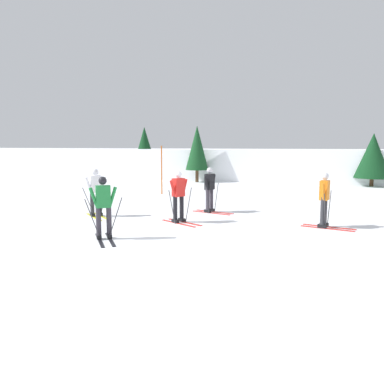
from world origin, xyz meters
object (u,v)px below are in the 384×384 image
at_px(skier_orange, 325,198).
at_px(conifer_far_right, 197,148).
at_px(conifer_far_centre, 373,156).
at_px(conifer_far_left, 145,148).
at_px(trail_marker_pole, 162,170).
at_px(skier_green, 103,206).
at_px(skier_black, 210,188).
at_px(skier_red, 179,195).
at_px(skier_white, 96,191).

height_order(skier_orange, conifer_far_right, conifer_far_right).
bearing_deg(skier_orange, conifer_far_centre, 77.75).
height_order(conifer_far_right, conifer_far_centre, conifer_far_right).
bearing_deg(conifer_far_right, conifer_far_left, 152.80).
bearing_deg(conifer_far_left, trail_marker_pole, -60.49).
distance_m(conifer_far_left, conifer_far_centre, 16.34).
xyz_separation_m(trail_marker_pole, conifer_far_left, (-5.34, 9.44, 1.06)).
distance_m(skier_green, skier_orange, 6.65).
relative_size(skier_green, conifer_far_centre, 0.53).
relative_size(skier_black, trail_marker_pole, 0.68).
bearing_deg(skier_green, conifer_far_right, 98.38).
bearing_deg(trail_marker_pole, skier_green, -76.89).
height_order(skier_red, skier_orange, same).
relative_size(conifer_far_left, conifer_far_centre, 1.21).
distance_m(skier_black, skier_green, 5.21).
height_order(skier_green, conifer_far_left, conifer_far_left).
relative_size(trail_marker_pole, conifer_far_centre, 0.77).
bearing_deg(skier_black, conifer_far_centre, 59.72).
bearing_deg(conifer_far_centre, trail_marker_pole, -145.14).
bearing_deg(skier_green, skier_black, 71.87).
height_order(trail_marker_pole, conifer_far_left, conifer_far_left).
bearing_deg(skier_black, skier_orange, -20.73).
xyz_separation_m(skier_green, conifer_far_left, (-7.55, 18.90, 1.40)).
relative_size(skier_orange, conifer_far_left, 0.43).
bearing_deg(conifer_far_centre, skier_white, -127.09).
bearing_deg(trail_marker_pole, conifer_far_centre, 34.86).
distance_m(skier_green, conifer_far_right, 16.49).
height_order(skier_green, skier_red, same).
distance_m(skier_red, trail_marker_pole, 7.51).
bearing_deg(skier_white, skier_black, 29.63).
height_order(skier_orange, conifer_far_centre, conifer_far_centre).
distance_m(conifer_far_right, conifer_far_centre, 11.11).
xyz_separation_m(skier_green, skier_orange, (5.72, 3.41, -0.00)).
relative_size(skier_black, conifer_far_right, 0.44).
relative_size(skier_black, conifer_far_centre, 0.53).
xyz_separation_m(skier_green, skier_red, (1.16, 2.76, 0.00)).
bearing_deg(skier_orange, conifer_far_left, 130.56).
xyz_separation_m(skier_green, conifer_far_centre, (8.68, 17.04, 0.97)).
bearing_deg(skier_white, conifer_far_right, 91.57).
xyz_separation_m(skier_red, conifer_far_centre, (7.51, 14.28, 0.97)).
bearing_deg(conifer_far_right, skier_green, -81.62).
distance_m(skier_red, conifer_far_left, 18.40).
xyz_separation_m(skier_red, conifer_far_left, (-8.71, 16.15, 1.40)).
relative_size(skier_orange, trail_marker_pole, 0.68).
xyz_separation_m(skier_orange, trail_marker_pole, (-7.92, 6.06, 0.34)).
distance_m(skier_red, conifer_far_centre, 16.17).
height_order(skier_black, skier_green, same).
bearing_deg(trail_marker_pole, skier_black, -49.67).
distance_m(skier_green, conifer_far_centre, 19.15).
bearing_deg(skier_black, skier_red, -101.80).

